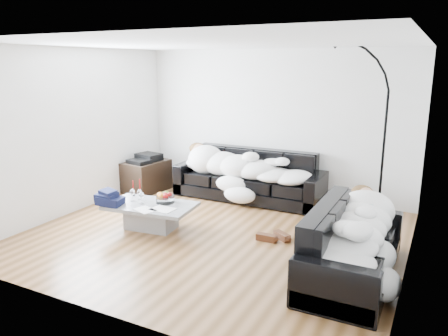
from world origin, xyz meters
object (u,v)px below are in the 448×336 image
at_px(coffee_table, 151,216).
at_px(wine_glass_a, 140,195).
at_px(sofa_back, 249,175).
at_px(wine_glass_c, 142,198).
at_px(sleeper_back, 248,164).
at_px(fruit_bowl, 165,197).
at_px(wine_glass_b, 133,195).
at_px(floor_lamp, 384,141).
at_px(candle_right, 140,187).
at_px(shoes, 274,236).
at_px(sofa_right, 353,243).
at_px(candle_left, 133,188).
at_px(stereo, 146,158).
at_px(sleeper_right, 355,224).
at_px(av_cabinet, 146,176).

relative_size(coffee_table, wine_glass_a, 7.90).
relative_size(sofa_back, wine_glass_c, 14.54).
bearing_deg(sleeper_back, fruit_bowl, -107.05).
height_order(wine_glass_b, floor_lamp, floor_lamp).
distance_m(coffee_table, fruit_bowl, 0.34).
distance_m(candle_right, shoes, 2.22).
distance_m(sofa_back, sofa_right, 3.08).
relative_size(fruit_bowl, candle_left, 1.16).
distance_m(candle_right, stereo, 1.48).
relative_size(sofa_right, wine_glass_a, 12.44).
distance_m(sleeper_right, coffee_table, 2.94).
height_order(wine_glass_a, shoes, wine_glass_a).
xyz_separation_m(sleeper_back, floor_lamp, (2.20, 0.13, 0.56)).
bearing_deg(candle_left, sleeper_back, 55.11).
bearing_deg(shoes, sofa_right, -16.12).
bearing_deg(sofa_right, av_cabinet, 67.47).
distance_m(coffee_table, wine_glass_b, 0.42).
bearing_deg(wine_glass_b, av_cabinet, 120.64).
distance_m(candle_left, candle_right, 0.11).
height_order(sofa_back, wine_glass_c, sofa_back).
xyz_separation_m(sleeper_back, av_cabinet, (-1.92, -0.37, -0.36)).
distance_m(coffee_table, candle_right, 0.61).
height_order(av_cabinet, floor_lamp, floor_lamp).
height_order(sofa_right, floor_lamp, floor_lamp).
xyz_separation_m(sleeper_right, candle_left, (-3.39, 0.40, -0.14)).
distance_m(sofa_right, wine_glass_a, 3.18).
relative_size(sleeper_back, coffee_table, 1.76).
xyz_separation_m(candle_left, stereo, (-0.75, 1.31, 0.15)).
bearing_deg(wine_glass_b, sofa_right, -3.12).
distance_m(wine_glass_a, candle_left, 0.26).
relative_size(fruit_bowl, wine_glass_b, 1.51).
bearing_deg(candle_left, floor_lamp, 28.32).
xyz_separation_m(sleeper_right, fruit_bowl, (-2.75, 0.33, -0.18)).
relative_size(coffee_table, candle_right, 5.08).
bearing_deg(wine_glass_b, shoes, 10.61).
distance_m(sleeper_right, wine_glass_a, 3.19).
relative_size(sleeper_back, stereo, 5.03).
bearing_deg(candle_right, av_cabinet, 123.32).
bearing_deg(sofa_right, wine_glass_b, 86.88).
bearing_deg(shoes, wine_glass_c, -156.50).
bearing_deg(av_cabinet, coffee_table, -44.84).
height_order(candle_right, shoes, candle_right).
bearing_deg(wine_glass_b, sleeper_right, -3.12).
xyz_separation_m(wine_glass_c, shoes, (1.87, 0.45, -0.40)).
xyz_separation_m(sofa_right, coffee_table, (-2.90, 0.17, -0.22)).
xyz_separation_m(wine_glass_b, stereo, (-0.91, 1.54, 0.18)).
height_order(wine_glass_c, candle_right, candle_right).
xyz_separation_m(wine_glass_b, av_cabinet, (-0.91, 1.54, -0.17)).
height_order(sofa_right, av_cabinet, sofa_right).
bearing_deg(sleeper_back, coffee_table, -109.68).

